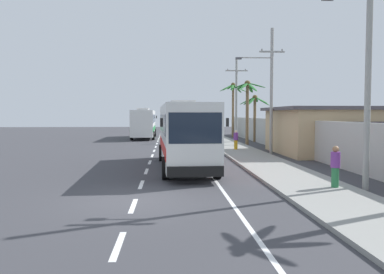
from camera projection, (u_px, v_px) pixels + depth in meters
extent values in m
plane|color=#3A3A3F|center=(135.00, 201.00, 13.41)|extent=(160.00, 160.00, 0.00)
cube|color=gray|center=(262.00, 162.00, 23.78)|extent=(3.20, 90.00, 0.14)
cube|color=white|center=(118.00, 245.00, 8.81)|extent=(0.16, 2.00, 0.01)
cube|color=white|center=(133.00, 206.00, 12.64)|extent=(0.16, 2.00, 0.01)
cube|color=white|center=(141.00, 184.00, 16.47)|extent=(0.16, 2.00, 0.01)
cube|color=white|center=(146.00, 171.00, 20.31)|extent=(0.16, 2.00, 0.01)
cube|color=white|center=(150.00, 162.00, 24.14)|extent=(0.16, 2.00, 0.01)
cube|color=white|center=(152.00, 156.00, 27.97)|extent=(0.16, 2.00, 0.01)
cube|color=white|center=(154.00, 151.00, 31.80)|extent=(0.16, 2.00, 0.01)
cube|color=white|center=(156.00, 147.00, 35.63)|extent=(0.16, 2.00, 0.01)
cube|color=white|center=(157.00, 144.00, 39.47)|extent=(0.16, 2.00, 0.01)
cube|color=white|center=(158.00, 141.00, 43.30)|extent=(0.16, 2.00, 0.01)
cube|color=white|center=(159.00, 139.00, 47.13)|extent=(0.16, 2.00, 0.01)
cube|color=white|center=(159.00, 137.00, 50.96)|extent=(0.16, 2.00, 0.01)
cube|color=white|center=(160.00, 135.00, 54.80)|extent=(0.16, 2.00, 0.01)
cube|color=white|center=(160.00, 134.00, 58.63)|extent=(0.16, 2.00, 0.01)
cube|color=white|center=(161.00, 133.00, 62.46)|extent=(0.16, 2.00, 0.01)
cube|color=white|center=(197.00, 155.00, 28.55)|extent=(0.14, 70.00, 0.01)
cube|color=#B2B2AD|center=(301.00, 138.00, 27.93)|extent=(0.24, 60.00, 2.55)
cube|color=silver|center=(184.00, 133.00, 21.58)|extent=(2.85, 11.08, 3.07)
cube|color=#192333|center=(184.00, 123.00, 21.75)|extent=(2.84, 10.20, 0.98)
cube|color=#192333|center=(195.00, 128.00, 16.14)|extent=(2.21, 0.19, 1.29)
cube|color=red|center=(184.00, 145.00, 21.62)|extent=(2.88, 10.86, 0.55)
cube|color=black|center=(196.00, 172.00, 16.15)|extent=(2.36, 0.26, 0.44)
cube|color=#B7B7B7|center=(182.00, 103.00, 22.85)|extent=(1.42, 2.47, 0.28)
cube|color=black|center=(227.00, 122.00, 16.47)|extent=(0.12, 0.08, 0.36)
cube|color=black|center=(162.00, 122.00, 16.19)|extent=(0.12, 0.08, 0.36)
cylinder|color=black|center=(217.00, 167.00, 17.96)|extent=(0.36, 1.05, 1.04)
cylinder|color=black|center=(166.00, 168.00, 17.72)|extent=(0.36, 1.05, 1.04)
cylinder|color=black|center=(198.00, 152.00, 25.05)|extent=(0.36, 1.05, 1.04)
cylinder|color=black|center=(162.00, 153.00, 24.81)|extent=(0.36, 1.05, 1.04)
cube|color=white|center=(144.00, 123.00, 48.39)|extent=(2.60, 10.88, 3.04)
cube|color=#192333|center=(144.00, 119.00, 48.16)|extent=(2.63, 10.01, 0.97)
cube|color=#192333|center=(146.00, 119.00, 53.73)|extent=(2.33, 0.12, 1.28)
cube|color=#1E843D|center=(144.00, 128.00, 48.43)|extent=(2.64, 10.66, 0.55)
cube|color=black|center=(146.00, 132.00, 53.92)|extent=(2.48, 0.18, 0.44)
cube|color=#B7B7B7|center=(143.00, 109.00, 46.94)|extent=(1.41, 2.40, 0.28)
cube|color=black|center=(135.00, 117.00, 53.41)|extent=(0.12, 0.08, 0.36)
cube|color=black|center=(157.00, 117.00, 53.61)|extent=(0.12, 0.08, 0.36)
cylinder|color=black|center=(136.00, 133.00, 52.17)|extent=(0.33, 1.04, 1.04)
cylinder|color=black|center=(155.00, 133.00, 52.34)|extent=(0.33, 1.04, 1.04)
cylinder|color=black|center=(132.00, 136.00, 45.14)|extent=(0.33, 1.04, 1.04)
cylinder|color=black|center=(153.00, 135.00, 45.30)|extent=(0.33, 1.04, 1.04)
cylinder|color=black|center=(206.00, 149.00, 30.23)|extent=(0.10, 0.60, 0.60)
cylinder|color=black|center=(204.00, 147.00, 31.59)|extent=(0.12, 0.60, 0.60)
cube|color=#1947B2|center=(205.00, 145.00, 30.85)|extent=(0.25, 1.10, 0.36)
cube|color=black|center=(205.00, 142.00, 31.14)|extent=(0.24, 0.60, 0.12)
cylinder|color=gray|center=(206.00, 145.00, 30.34)|extent=(0.06, 0.32, 0.67)
cylinder|color=black|center=(206.00, 139.00, 30.41)|extent=(0.56, 0.04, 0.04)
sphere|color=#EAEACC|center=(206.00, 141.00, 30.30)|extent=(0.14, 0.14, 0.14)
cylinder|color=red|center=(205.00, 138.00, 31.07)|extent=(0.32, 0.32, 0.64)
sphere|color=black|center=(205.00, 133.00, 31.04)|extent=(0.26, 0.26, 0.26)
cylinder|color=#2D7A47|center=(335.00, 177.00, 15.11)|extent=(0.28, 0.28, 0.76)
cylinder|color=#75388E|center=(335.00, 160.00, 15.07)|extent=(0.36, 0.36, 0.60)
sphere|color=#9E704C|center=(336.00, 149.00, 15.05)|extent=(0.25, 0.25, 0.25)
cylinder|color=gold|center=(236.00, 145.00, 31.48)|extent=(0.28, 0.28, 0.75)
cylinder|color=#75388E|center=(236.00, 136.00, 31.44)|extent=(0.36, 0.36, 0.59)
sphere|color=beige|center=(236.00, 132.00, 31.42)|extent=(0.20, 0.20, 0.20)
cylinder|color=#9E9E99|center=(369.00, 55.00, 15.02)|extent=(0.24, 0.24, 10.41)
cylinder|color=#9E9E99|center=(272.00, 91.00, 29.17)|extent=(0.24, 0.24, 9.31)
cube|color=#9E9E99|center=(272.00, 52.00, 29.00)|extent=(1.89, 0.12, 0.12)
cylinder|color=#4C4742|center=(262.00, 50.00, 28.95)|extent=(0.08, 0.08, 0.16)
cylinder|color=#4C4742|center=(282.00, 50.00, 29.04)|extent=(0.08, 0.08, 0.16)
cylinder|color=#9E9E99|center=(255.00, 58.00, 28.95)|extent=(2.50, 0.09, 0.09)
cube|color=#4C4C51|center=(239.00, 58.00, 28.88)|extent=(0.44, 0.24, 0.14)
cylinder|color=#9E9E99|center=(236.00, 100.00, 43.27)|extent=(0.24, 0.24, 9.18)
cube|color=#9E9E99|center=(237.00, 71.00, 43.09)|extent=(2.45, 0.12, 0.12)
cylinder|color=#4C4742|center=(228.00, 70.00, 43.02)|extent=(0.08, 0.08, 0.16)
cylinder|color=#4C4742|center=(245.00, 70.00, 43.14)|extent=(0.08, 0.08, 0.16)
cylinder|color=brown|center=(247.00, 115.00, 36.54)|extent=(0.29, 0.29, 5.77)
ellipsoid|color=#28702D|center=(257.00, 85.00, 36.30)|extent=(1.74, 0.62, 0.57)
ellipsoid|color=#28702D|center=(250.00, 88.00, 37.07)|extent=(1.09, 1.56, 0.93)
ellipsoid|color=#28702D|center=(242.00, 86.00, 37.11)|extent=(1.03, 1.69, 0.62)
ellipsoid|color=#28702D|center=(239.00, 86.00, 36.49)|extent=(1.70, 0.68, 0.73)
ellipsoid|color=#28702D|center=(244.00, 86.00, 35.66)|extent=(1.16, 1.61, 0.73)
ellipsoid|color=#28702D|center=(252.00, 87.00, 35.72)|extent=(0.94, 1.58, 0.97)
sphere|color=brown|center=(247.00, 83.00, 36.37)|extent=(0.56, 0.56, 0.56)
cylinder|color=brown|center=(255.00, 120.00, 41.97)|extent=(0.30, 0.30, 4.70)
ellipsoid|color=#28702D|center=(262.00, 101.00, 41.80)|extent=(1.66, 0.58, 1.02)
ellipsoid|color=#28702D|center=(256.00, 100.00, 42.68)|extent=(0.96, 1.79, 0.59)
ellipsoid|color=#28702D|center=(249.00, 101.00, 42.48)|extent=(1.28, 1.57, 0.90)
ellipsoid|color=#28702D|center=(247.00, 101.00, 41.91)|extent=(1.71, 0.57, 0.91)
ellipsoid|color=#28702D|center=(251.00, 101.00, 41.21)|extent=(1.32, 1.51, 0.97)
ellipsoid|color=#28702D|center=(261.00, 100.00, 41.24)|extent=(1.35, 1.56, 0.83)
sphere|color=brown|center=(255.00, 97.00, 41.84)|extent=(0.56, 0.56, 0.56)
cylinder|color=brown|center=(233.00, 111.00, 51.05)|extent=(0.30, 0.30, 6.75)
ellipsoid|color=#337F33|center=(240.00, 88.00, 50.93)|extent=(1.79, 0.37, 1.10)
ellipsoid|color=#337F33|center=(237.00, 89.00, 51.48)|extent=(1.57, 1.43, 1.14)
ellipsoid|color=#337F33|center=(230.00, 87.00, 51.79)|extent=(0.81, 1.99, 0.65)
ellipsoid|color=#337F33|center=(226.00, 88.00, 51.19)|extent=(1.84, 1.08, 0.97)
ellipsoid|color=#337F33|center=(228.00, 87.00, 50.33)|extent=(1.74, 1.33, 0.97)
ellipsoid|color=#337F33|center=(232.00, 87.00, 50.01)|extent=(0.82, 1.86, 1.01)
ellipsoid|color=#337F33|center=(238.00, 88.00, 50.22)|extent=(1.40, 1.66, 1.03)
sphere|color=brown|center=(233.00, 85.00, 50.85)|extent=(0.56, 0.56, 0.56)
cube|color=tan|center=(367.00, 132.00, 29.56)|extent=(13.36, 8.40, 3.25)
cube|color=#4C474C|center=(367.00, 109.00, 29.46)|extent=(14.16, 8.90, 0.24)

